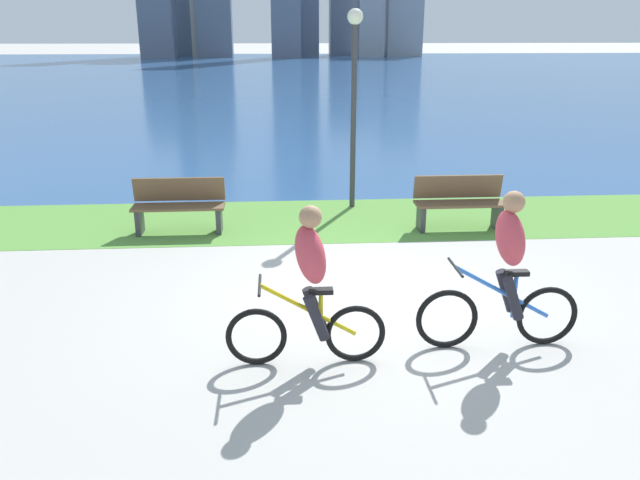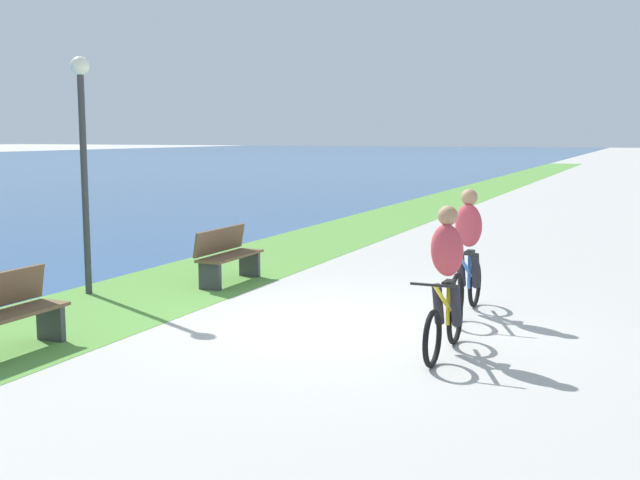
{
  "view_description": "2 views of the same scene",
  "coord_description": "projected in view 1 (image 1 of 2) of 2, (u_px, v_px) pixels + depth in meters",
  "views": [
    {
      "loc": [
        -1.05,
        -7.23,
        3.21
      ],
      "look_at": [
        -0.55,
        -0.13,
        0.82
      ],
      "focal_mm": 35.21,
      "sensor_mm": 36.0,
      "label": 1
    },
    {
      "loc": [
        -9.06,
        -3.65,
        2.41
      ],
      "look_at": [
        -1.13,
        -0.25,
        1.25
      ],
      "focal_mm": 44.03,
      "sensor_mm": 36.0,
      "label": 2
    }
  ],
  "objects": [
    {
      "name": "bench_near_path",
      "position": [
        459.0,
        203.0,
        10.51
      ],
      "size": [
        1.5,
        0.47,
        0.9
      ],
      "color": "brown",
      "rests_on": "ground"
    },
    {
      "name": "bench_far_along_path",
      "position": [
        179.0,
        206.0,
        10.34
      ],
      "size": [
        1.5,
        0.47,
        0.9
      ],
      "color": "brown",
      "rests_on": "ground"
    },
    {
      "name": "cyclist_trailing",
      "position": [
        505.0,
        272.0,
        6.45
      ],
      "size": [
        1.74,
        0.52,
        1.7
      ],
      "color": "black",
      "rests_on": "ground"
    },
    {
      "name": "ground_plane",
      "position": [
        363.0,
        297.0,
        7.93
      ],
      "size": [
        300.0,
        300.0,
        0.0
      ],
      "primitive_type": "plane",
      "color": "#B2AFA8"
    },
    {
      "name": "lamppost_tall",
      "position": [
        354.0,
        79.0,
        11.22
      ],
      "size": [
        0.28,
        0.28,
        3.56
      ],
      "color": "#38383D",
      "rests_on": "ground"
    },
    {
      "name": "grass_strip_bayside",
      "position": [
        337.0,
        219.0,
        11.16
      ],
      "size": [
        120.0,
        2.65,
        0.01
      ],
      "primitive_type": "cube",
      "color": "#59933D",
      "rests_on": "ground"
    },
    {
      "name": "bay_water_surface",
      "position": [
        288.0,
        72.0,
        49.38
      ],
      "size": [
        300.0,
        78.22,
        0.0
      ],
      "primitive_type": "cube",
      "color": "#2D568C",
      "rests_on": "ground"
    },
    {
      "name": "cyclist_lead",
      "position": [
        309.0,
        287.0,
        6.11
      ],
      "size": [
        1.6,
        0.52,
        1.65
      ],
      "color": "black",
      "rests_on": "ground"
    }
  ]
}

